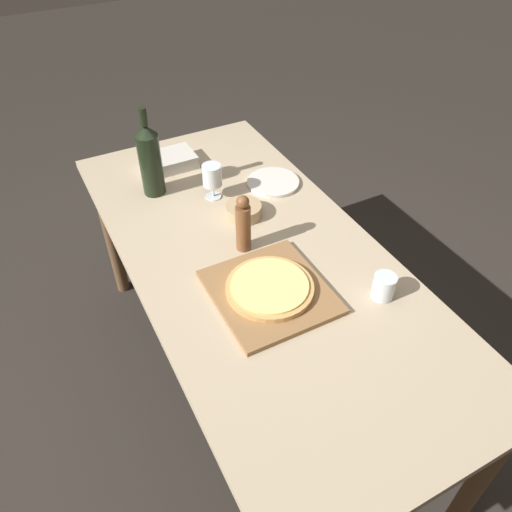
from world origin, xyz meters
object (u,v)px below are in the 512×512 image
Objects in this scene: wine_bottle at (150,159)px; pizza at (270,287)px; pepper_mill at (243,224)px; wine_glass at (212,176)px; small_bowl at (244,211)px.

pizza is at bearing -79.21° from wine_bottle.
pepper_mill reaches higher than wine_glass.
wine_bottle is at bearing 128.70° from small_bowl.
wine_glass is at bearing 84.63° from pepper_mill.
pizza is 1.94× the size of wine_glass.
wine_bottle is 0.49m from pepper_mill.
pepper_mill is at bearing -71.01° from wine_bottle.
small_bowl is at bearing -51.30° from wine_bottle.
wine_glass is (0.19, -0.14, -0.05)m from wine_bottle.
pizza is 2.05× the size of small_bowl.
pizza is 0.72m from wine_bottle.
small_bowl is (0.05, -0.16, -0.07)m from wine_glass.
pepper_mill is at bearing 83.51° from pizza.
wine_bottle is 1.64× the size of pepper_mill.
wine_bottle is at bearing 108.99° from pepper_mill.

